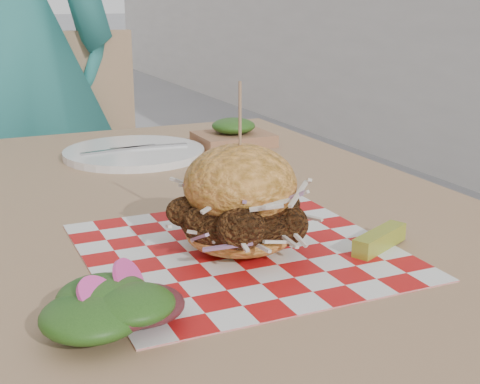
% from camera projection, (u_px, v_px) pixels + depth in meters
% --- Properties ---
extents(patio_table, '(0.80, 1.20, 0.75)m').
position_uv_depth(patio_table, '(194.00, 250.00, 1.03)').
color(patio_table, tan).
rests_on(patio_table, ground).
extents(patio_chair, '(0.44, 0.45, 0.95)m').
position_uv_depth(patio_chair, '(76.00, 173.00, 1.94)').
color(patio_chair, tan).
rests_on(patio_chair, ground).
extents(paper_liner, '(0.36, 0.36, 0.00)m').
position_uv_depth(paper_liner, '(240.00, 250.00, 0.81)').
color(paper_liner, red).
rests_on(paper_liner, patio_table).
extents(sandwich, '(0.18, 0.18, 0.20)m').
position_uv_depth(sandwich, '(240.00, 205.00, 0.79)').
color(sandwich, '#E89641').
rests_on(sandwich, paper_liner).
extents(pickle_spear, '(0.10, 0.06, 0.02)m').
position_uv_depth(pickle_spear, '(380.00, 240.00, 0.81)').
color(pickle_spear, '#A6AE32').
rests_on(pickle_spear, paper_liner).
extents(side_salad, '(0.13, 0.14, 0.05)m').
position_uv_depth(side_salad, '(120.00, 310.00, 0.63)').
color(side_salad, '#3F1419').
rests_on(side_salad, patio_table).
extents(place_setting, '(0.27, 0.27, 0.02)m').
position_uv_depth(place_setting, '(134.00, 153.00, 1.29)').
color(place_setting, white).
rests_on(place_setting, patio_table).
extents(kraft_tray, '(0.15, 0.12, 0.06)m').
position_uv_depth(kraft_tray, '(233.00, 134.00, 1.38)').
color(kraft_tray, '#986545').
rests_on(kraft_tray, patio_table).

